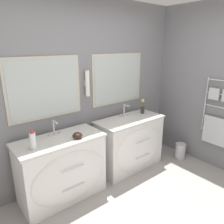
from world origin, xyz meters
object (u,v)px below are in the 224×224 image
object	(u,v)px
vanity_left	(63,169)
amenity_bowl	(77,135)
waste_bin	(180,151)
vanity_right	(131,143)
toiletry_bottle	(33,141)
flower_vase	(143,107)

from	to	relation	value
vanity_left	amenity_bowl	world-z (taller)	amenity_bowl
amenity_bowl	waste_bin	size ratio (longest dim) A/B	0.45
vanity_right	toiletry_bottle	size ratio (longest dim) A/B	5.03
amenity_bowl	vanity_left	bearing A→B (deg)	151.52
waste_bin	toiletry_bottle	bearing A→B (deg)	172.93
toiletry_bottle	amenity_bowl	size ratio (longest dim) A/B	1.77
vanity_left	toiletry_bottle	distance (m)	0.63
vanity_right	waste_bin	xyz separation A→B (m)	(0.89, -0.36, -0.28)
vanity_left	waste_bin	xyz separation A→B (m)	(2.10, -0.36, -0.28)
flower_vase	waste_bin	xyz separation A→B (m)	(0.54, -0.46, -0.80)
amenity_bowl	flower_vase	bearing A→B (deg)	8.24
vanity_left	flower_vase	world-z (taller)	flower_vase
toiletry_bottle	amenity_bowl	distance (m)	0.54
vanity_right	toiletry_bottle	world-z (taller)	toiletry_bottle
toiletry_bottle	amenity_bowl	bearing A→B (deg)	-5.13
vanity_left	flower_vase	size ratio (longest dim) A/B	4.44
toiletry_bottle	waste_bin	world-z (taller)	toiletry_bottle
vanity_left	amenity_bowl	size ratio (longest dim) A/B	8.92
vanity_right	amenity_bowl	xyz separation A→B (m)	(-1.03, -0.10, 0.45)
flower_vase	waste_bin	bearing A→B (deg)	-40.20
toiletry_bottle	amenity_bowl	xyz separation A→B (m)	(0.53, -0.05, -0.07)
toiletry_bottle	vanity_left	bearing A→B (deg)	8.47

